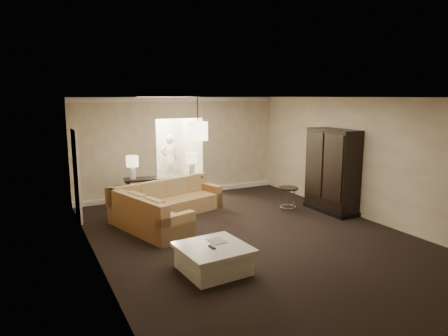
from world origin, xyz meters
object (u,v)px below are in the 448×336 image
sectional_sofa (164,207)px  drink_table (288,194)px  coffee_table (213,258)px  console_table (164,189)px  person (169,156)px  armoire (332,173)px

sectional_sofa → drink_table: 3.06m
sectional_sofa → coffee_table: bearing=-109.3°
console_table → person: size_ratio=1.13×
console_table → drink_table: console_table is taller
sectional_sofa → console_table: (0.40, 1.24, 0.13)m
drink_table → armoire: bearing=-27.9°
console_table → person: person is taller
sectional_sofa → coffee_table: sectional_sofa is taller
coffee_table → drink_table: (3.15, 2.29, 0.21)m
coffee_table → person: 6.87m
console_table → armoire: armoire is taller
person → drink_table: bearing=120.6°
console_table → coffee_table: bearing=-89.6°
sectional_sofa → console_table: sectional_sofa is taller
coffee_table → console_table: 4.21m
sectional_sofa → person: size_ratio=1.62×
console_table → drink_table: (2.60, -1.88, -0.02)m
armoire → drink_table: armoire is taller
armoire → drink_table: 1.18m
drink_table → person: size_ratio=0.34×
sectional_sofa → armoire: size_ratio=1.42×
armoire → sectional_sofa: bearing=163.9°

